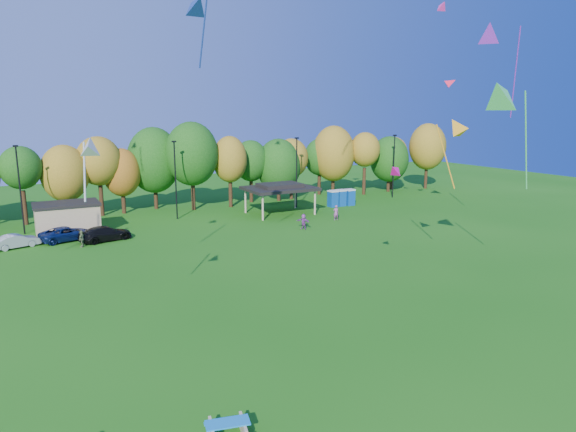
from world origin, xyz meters
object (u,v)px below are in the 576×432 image
porta_potties (341,198)px  picnic_table (228,429)px  car_d (105,234)px  car_b (17,241)px  car_c (67,234)px

porta_potties → picnic_table: bearing=-128.8°
porta_potties → car_d: 31.08m
car_d → car_b: bearing=68.4°
car_d → picnic_table: bearing=165.4°
car_b → porta_potties: bearing=-101.1°
car_c → car_b: bearing=84.0°
porta_potties → car_c: (-33.99, -2.96, -0.40)m
porta_potties → car_b: (-38.36, -3.68, -0.45)m
car_b → picnic_table: bearing=174.2°
picnic_table → car_d: size_ratio=0.39×
porta_potties → car_d: bearing=-171.1°
porta_potties → car_d: porta_potties is taller
picnic_table → car_d: 34.46m
picnic_table → car_d: car_d is taller
porta_potties → car_c: 34.12m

